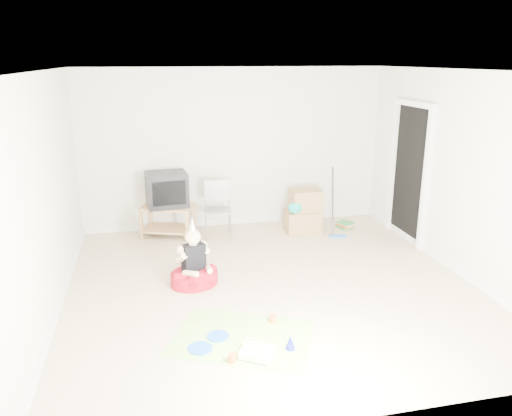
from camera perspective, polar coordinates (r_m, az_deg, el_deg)
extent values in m
plane|color=#C9B190|center=(6.33, 1.69, -8.80)|extent=(5.00, 5.00, 0.00)
cube|color=black|center=(7.96, 17.18, 3.65)|extent=(0.02, 0.90, 2.05)
cube|color=#A7794B|center=(7.98, -10.05, 0.16)|extent=(0.92, 0.74, 0.03)
cube|color=#A7794B|center=(8.09, -9.92, -2.31)|extent=(0.92, 0.74, 0.03)
cube|color=#A7794B|center=(7.97, -12.96, -1.81)|extent=(0.06, 0.06, 0.50)
cube|color=#A7794B|center=(7.75, -7.83, -2.06)|extent=(0.06, 0.06, 0.50)
cube|color=#A7794B|center=(8.36, -11.94, -0.86)|extent=(0.06, 0.06, 0.50)
cube|color=#A7794B|center=(8.15, -7.04, -1.08)|extent=(0.06, 0.06, 0.50)
cube|color=black|center=(7.91, -10.15, 2.11)|extent=(0.66, 0.57, 0.53)
cube|color=gray|center=(7.79, -4.42, -0.31)|extent=(0.46, 0.44, 0.03)
cylinder|color=gray|center=(7.78, -5.81, -0.25)|extent=(0.02, 0.02, 0.93)
cylinder|color=gray|center=(7.80, -3.03, -0.16)|extent=(0.02, 0.02, 0.93)
cube|color=#9D784C|center=(8.16, 5.33, -1.52)|extent=(0.57, 0.45, 0.36)
cube|color=#9D784C|center=(8.09, 5.68, 0.92)|extent=(0.48, 0.38, 0.34)
ellipsoid|color=#0D968A|center=(7.92, 4.53, 0.03)|extent=(0.24, 0.17, 0.19)
cube|color=blue|center=(8.03, 9.29, -3.22)|extent=(0.28, 0.16, 0.03)
cylinder|color=black|center=(7.87, 9.47, 0.44)|extent=(0.11, 0.36, 1.05)
cube|color=#287936|center=(8.49, 10.15, -2.14)|extent=(0.25, 0.30, 0.03)
cube|color=#BD5928|center=(8.48, 10.16, -1.95)|extent=(0.25, 0.30, 0.03)
cube|color=#C2B889|center=(8.48, 10.17, -1.77)|extent=(0.26, 0.29, 0.03)
cube|color=#287936|center=(8.47, 10.18, -1.58)|extent=(0.26, 0.29, 0.03)
cylinder|color=#A50F1E|center=(6.37, -7.06, -7.94)|extent=(0.78, 0.78, 0.17)
cube|color=black|center=(6.26, -7.15, -5.72)|extent=(0.31, 0.24, 0.37)
sphere|color=beige|center=(6.16, -7.24, -3.31)|extent=(0.25, 0.25, 0.19)
cone|color=white|center=(6.11, -7.30, -1.81)|extent=(0.10, 0.10, 0.15)
cube|color=#FF358E|center=(5.25, -1.56, -14.57)|extent=(1.67, 1.48, 0.01)
cube|color=white|center=(4.93, 0.07, -16.23)|extent=(0.37, 0.36, 0.08)
cube|color=green|center=(4.95, 0.07, -16.55)|extent=(0.37, 0.36, 0.01)
cylinder|color=beige|center=(4.89, -1.30, -15.59)|extent=(0.01, 0.01, 0.07)
cylinder|color=beige|center=(4.87, -0.83, -15.68)|extent=(0.01, 0.01, 0.07)
cylinder|color=beige|center=(4.86, -0.36, -15.77)|extent=(0.01, 0.01, 0.07)
cylinder|color=beige|center=(4.85, 0.12, -15.86)|extent=(0.01, 0.01, 0.07)
cylinder|color=beige|center=(4.84, 0.59, -15.94)|extent=(0.01, 0.01, 0.07)
cylinder|color=beige|center=(4.83, 1.07, -16.03)|extent=(0.01, 0.01, 0.07)
cylinder|color=beige|center=(4.96, -0.90, -15.04)|extent=(0.01, 0.01, 0.07)
cylinder|color=beige|center=(4.95, -0.44, -15.13)|extent=(0.01, 0.01, 0.07)
cylinder|color=beige|center=(4.94, 0.03, -15.21)|extent=(0.01, 0.01, 0.07)
cylinder|color=beige|center=(4.93, 0.50, -15.30)|extent=(0.01, 0.01, 0.07)
cylinder|color=beige|center=(4.91, 0.97, -15.38)|extent=(0.01, 0.01, 0.07)
cylinder|color=beige|center=(4.90, 1.44, -15.47)|extent=(0.01, 0.01, 0.07)
cylinder|color=blue|center=(5.26, -4.37, -14.40)|extent=(0.27, 0.27, 0.01)
cylinder|color=blue|center=(5.09, -6.40, -15.64)|extent=(0.33, 0.33, 0.01)
cylinder|color=#F45A1B|center=(5.49, 1.93, -12.54)|extent=(0.10, 0.10, 0.08)
cylinder|color=#F45A1B|center=(4.86, -2.74, -16.75)|extent=(0.08, 0.08, 0.08)
cone|color=#1B20BD|center=(5.04, 3.95, -15.05)|extent=(0.11, 0.11, 0.15)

